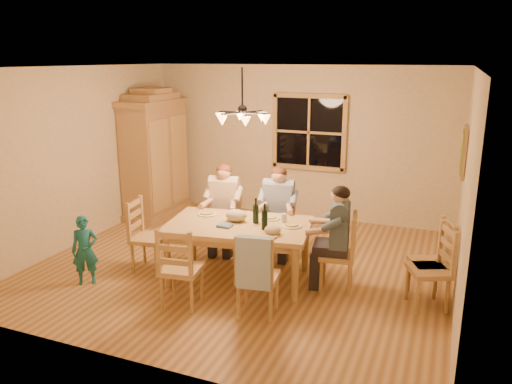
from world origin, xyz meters
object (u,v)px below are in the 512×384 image
at_px(chair_end_left, 150,249).
at_px(chair_near_left, 182,281).
at_px(wine_bottle_a, 256,211).
at_px(wine_bottle_b, 265,217).
at_px(adult_plaid_man, 278,201).
at_px(child, 85,250).
at_px(chandelier, 242,117).
at_px(chair_spare_back, 428,276).
at_px(adult_woman, 224,198).
at_px(armoire, 155,158).
at_px(chair_far_left, 225,232).
at_px(chair_far_right, 278,237).
at_px(chair_spare_front, 427,282).
at_px(adult_slate_man, 338,225).
at_px(chair_end_right, 336,266).
at_px(dining_table, 239,231).
at_px(chair_near_right, 258,289).

bearing_deg(chair_end_left, chair_near_left, 43.26).
height_order(wine_bottle_a, wine_bottle_b, same).
bearing_deg(adult_plaid_man, wine_bottle_b, 90.89).
xyz_separation_m(adult_plaid_man, child, (-1.98, -1.76, -0.39)).
distance_m(chandelier, chair_spare_back, 3.03).
relative_size(chair_near_left, adult_woman, 1.13).
bearing_deg(adult_plaid_man, armoire, -30.46).
bearing_deg(armoire, chair_end_left, -59.64).
distance_m(chair_far_left, chair_far_right, 0.81).
relative_size(chandelier, adult_woman, 0.88).
distance_m(child, chair_spare_front, 4.21).
height_order(child, chair_spare_front, chair_spare_front).
bearing_deg(armoire, wine_bottle_b, -35.63).
relative_size(armoire, adult_woman, 2.63).
distance_m(chair_far_left, adult_woman, 0.54).
height_order(armoire, chair_spare_back, armoire).
height_order(chandelier, wine_bottle_b, chandelier).
bearing_deg(adult_slate_man, chair_end_right, -8.50).
bearing_deg(adult_woman, adult_plaid_man, -180.00).
distance_m(dining_table, wine_bottle_b, 0.47).
xyz_separation_m(chair_near_right, chair_end_left, (-1.83, 0.60, 0.00)).
bearing_deg(chair_spare_front, chair_end_left, 70.65).
height_order(armoire, chair_end_left, armoire).
height_order(adult_plaid_man, chair_spare_front, adult_plaid_man).
bearing_deg(dining_table, armoire, 141.56).
xyz_separation_m(chair_end_right, child, (-3.01, -1.05, 0.15)).
xyz_separation_m(chair_far_right, adult_plaid_man, (0.00, 0.00, 0.54)).
distance_m(chair_far_left, adult_plaid_man, 0.97).
bearing_deg(chair_near_right, chair_end_left, 153.43).
bearing_deg(adult_slate_man, adult_plaid_man, 46.64).
relative_size(child, chair_spare_front, 0.91).
relative_size(chair_far_right, adult_woman, 1.13).
relative_size(dining_table, child, 2.17).
distance_m(chair_far_left, adult_slate_man, 1.99).
bearing_deg(chair_end_right, armoire, 55.73).
xyz_separation_m(dining_table, adult_woman, (-0.58, 0.78, 0.18)).
height_order(chair_far_left, adult_woman, adult_woman).
relative_size(adult_woman, wine_bottle_b, 2.65).
distance_m(chair_near_right, chair_spare_front, 1.97).
xyz_separation_m(chair_near_left, adult_slate_man, (1.57, 1.10, 0.54)).
bearing_deg(adult_slate_man, chair_far_right, 46.64).
height_order(adult_woman, child, adult_woman).
relative_size(chair_far_right, chair_spare_front, 1.00).
distance_m(chair_far_left, wine_bottle_b, 1.43).
xyz_separation_m(chandelier, dining_table, (0.12, -0.41, -1.42)).
bearing_deg(chair_far_left, child, 45.79).
distance_m(dining_table, chair_end_left, 1.31).
bearing_deg(chair_spare_front, adult_plaid_man, 45.35).
distance_m(dining_table, chair_spare_front, 2.36).
distance_m(child, chair_spare_back, 4.26).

